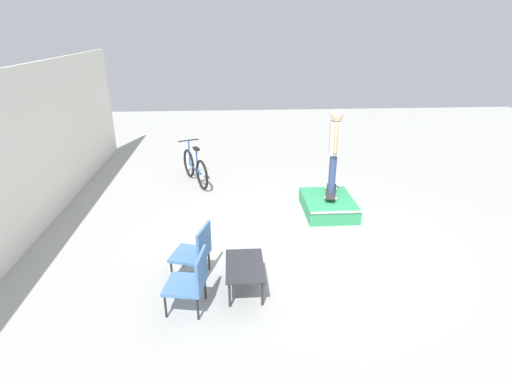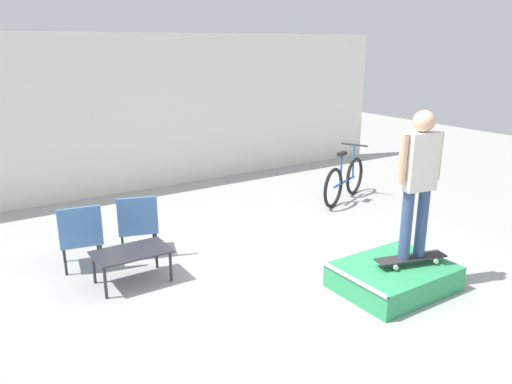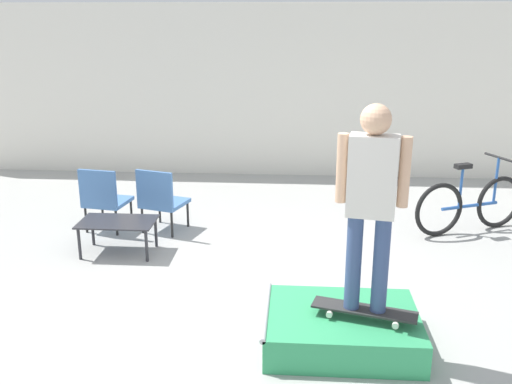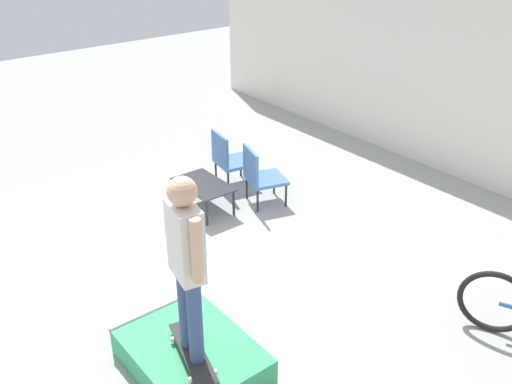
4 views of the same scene
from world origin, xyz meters
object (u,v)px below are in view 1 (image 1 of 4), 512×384
Objects in this scene: patio_chair_right at (195,250)px; skateboard_on_ramp at (331,192)px; coffee_table at (245,268)px; patio_chair_left at (191,280)px; skate_ramp_box at (328,205)px; person_skater at (335,145)px; bicycle at (195,168)px.

skateboard_on_ramp is at bearing 148.66° from patio_chair_right.
patio_chair_left is at bearing 118.76° from coffee_table.
skate_ramp_box is at bearing -35.98° from coffee_table.
person_skater reaches higher than bicycle.
bicycle is at bearing -166.46° from patio_chair_left.
patio_chair_right reaches higher than skateboard_on_ramp.
skateboard_on_ramp is at bearing -79.18° from person_skater.
skate_ramp_box is 1.54× the size of patio_chair_right.
skate_ramp_box is at bearing 147.34° from patio_chair_right.
patio_chair_right is (-2.36, 2.66, 0.09)m from skateboard_on_ramp.
patio_chair_right reaches higher than skate_ramp_box.
skate_ramp_box is 3.39m from patio_chair_right.
bicycle is (1.71, 2.98, -1.03)m from person_skater.
patio_chair_right is at bearing 130.21° from skate_ramp_box.
coffee_table reaches higher than skateboard_on_ramp.
person_skater reaches higher than patio_chair_left.
bicycle is (1.89, 2.90, 0.23)m from skate_ramp_box.
coffee_table is at bearing 169.66° from bicycle.
patio_chair_right is (-2.36, 2.66, -0.94)m from person_skater.
skate_ramp_box is 0.86× the size of bicycle.
patio_chair_left and patio_chair_right have the same top height.
person_skater is 3.59m from bicycle.
skateboard_on_ramp is 4.10m from patio_chair_left.
coffee_table is at bearing 81.17° from patio_chair_right.
patio_chair_right is 4.08m from bicycle.
skate_ramp_box is at bearing -146.79° from bicycle.
bicycle reaches higher than skate_ramp_box.
coffee_table is 4.55m from bicycle.
skate_ramp_box is at bearing 170.17° from skateboard_on_ramp.
person_skater is 1.97× the size of patio_chair_right.
skate_ramp_box is 1.49× the size of coffee_table.
patio_chair_left is at bearing 150.36° from person_skater.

